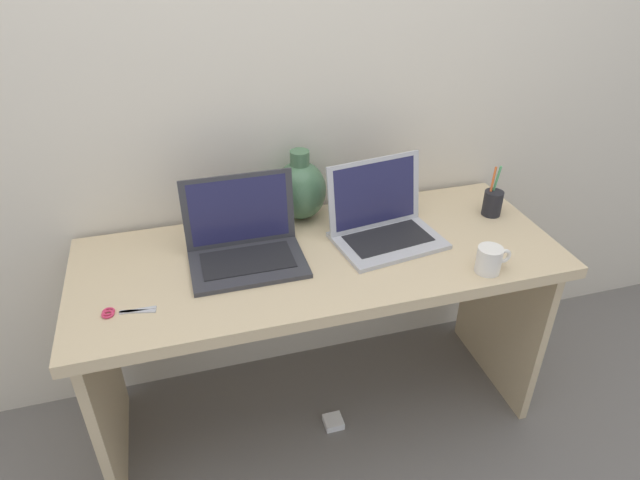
% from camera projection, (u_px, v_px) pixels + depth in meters
% --- Properties ---
extents(ground_plane, '(6.00, 6.00, 0.00)m').
position_uv_depth(ground_plane, '(320.00, 408.00, 2.18)').
color(ground_plane, slate).
extents(back_wall, '(4.40, 0.04, 2.40)m').
position_uv_depth(back_wall, '(291.00, 80.00, 1.82)').
color(back_wall, beige).
rests_on(back_wall, ground).
extents(desk, '(1.56, 0.62, 0.74)m').
position_uv_depth(desk, '(320.00, 291.00, 1.87)').
color(desk, '#D1B78C').
rests_on(desk, ground).
extents(laptop_left, '(0.36, 0.26, 0.25)m').
position_uv_depth(laptop_left, '(244.00, 238.00, 1.74)').
color(laptop_left, '#333338').
rests_on(laptop_left, desk).
extents(laptop_right, '(0.37, 0.30, 0.25)m').
position_uv_depth(laptop_right, '(381.00, 218.00, 1.84)').
color(laptop_right, '#B2B2B7').
rests_on(laptop_right, desk).
extents(green_vase, '(0.18, 0.18, 0.25)m').
position_uv_depth(green_vase, '(300.00, 189.00, 1.93)').
color(green_vase, '#47704C').
rests_on(green_vase, desk).
extents(coffee_mug, '(0.11, 0.08, 0.08)m').
position_uv_depth(coffee_mug, '(490.00, 260.00, 1.68)').
color(coffee_mug, white).
rests_on(coffee_mug, desk).
extents(pen_cup, '(0.07, 0.07, 0.18)m').
position_uv_depth(pen_cup, '(493.00, 202.00, 1.98)').
color(pen_cup, black).
rests_on(pen_cup, desk).
extents(scissors, '(0.15, 0.05, 0.01)m').
position_uv_depth(scissors, '(119.00, 312.00, 1.53)').
color(scissors, '#B7B7BC').
rests_on(scissors, desk).
extents(power_brick, '(0.07, 0.07, 0.03)m').
position_uv_depth(power_brick, '(333.00, 422.00, 2.10)').
color(power_brick, white).
rests_on(power_brick, ground).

